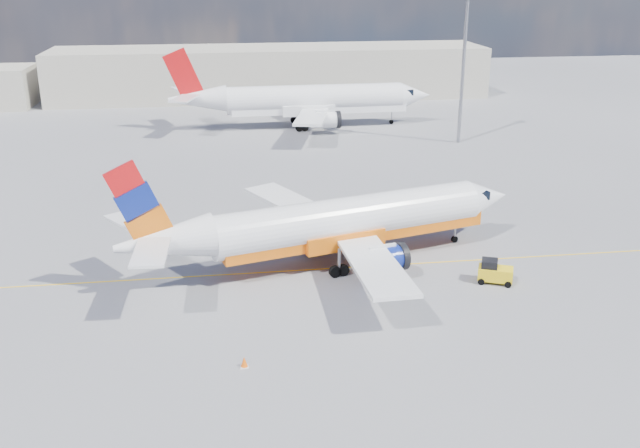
{
  "coord_description": "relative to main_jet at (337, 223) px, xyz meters",
  "views": [
    {
      "loc": [
        -3.92,
        -43.38,
        20.49
      ],
      "look_at": [
        2.78,
        2.86,
        3.5
      ],
      "focal_mm": 40.0,
      "sensor_mm": 36.0,
      "label": 1
    }
  ],
  "objects": [
    {
      "name": "floodlight_mast",
      "position": [
        21.01,
        35.06,
        8.5
      ],
      "size": [
        1.41,
        1.41,
        19.38
      ],
      "color": "#919199",
      "rests_on": "ground"
    },
    {
      "name": "ground",
      "position": [
        -4.19,
        -3.94,
        -3.12
      ],
      "size": [
        240.0,
        240.0,
        0.0
      ],
      "primitive_type": "plane",
      "color": "slate",
      "rests_on": "ground"
    },
    {
      "name": "terminal_main",
      "position": [
        0.81,
        71.06,
        0.88
      ],
      "size": [
        70.0,
        14.0,
        8.0
      ],
      "primitive_type": "cube",
      "color": "#B9B29F",
      "rests_on": "ground"
    },
    {
      "name": "traffic_cone",
      "position": [
        -7.34,
        -13.44,
        -2.82
      ],
      "size": [
        0.44,
        0.44,
        0.62
      ],
      "color": "white",
      "rests_on": "ground"
    },
    {
      "name": "gse_tug",
      "position": [
        10.1,
        -4.88,
        -2.34
      ],
      "size": [
        2.62,
        2.18,
        1.64
      ],
      "rotation": [
        0.0,
        0.0,
        -0.41
      ],
      "color": "black",
      "rests_on": "ground"
    },
    {
      "name": "second_jet",
      "position": [
        3.69,
        46.59,
        0.47
      ],
      "size": [
        35.53,
        28.11,
        10.77
      ],
      "rotation": [
        0.0,
        0.0,
        0.02
      ],
      "color": "white",
      "rests_on": "ground"
    },
    {
      "name": "taxi_line",
      "position": [
        -4.19,
        -0.94,
        -3.11
      ],
      "size": [
        70.0,
        0.15,
        0.01
      ],
      "primitive_type": "cube",
      "color": "yellow",
      "rests_on": "ground"
    },
    {
      "name": "main_jet",
      "position": [
        0.0,
        0.0,
        0.0
      ],
      "size": [
        30.96,
        23.61,
        9.36
      ],
      "rotation": [
        0.0,
        0.0,
        0.27
      ],
      "color": "white",
      "rests_on": "ground"
    }
  ]
}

